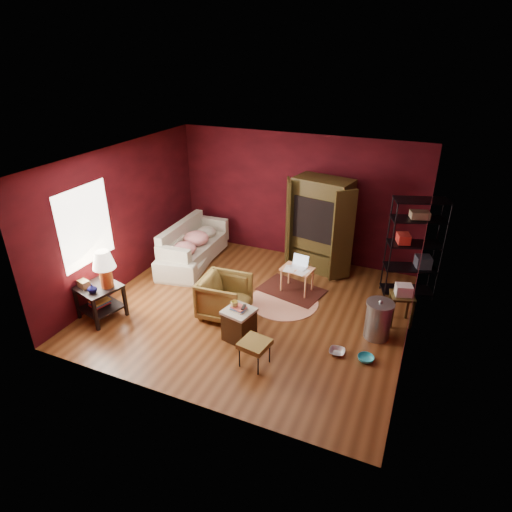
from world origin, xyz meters
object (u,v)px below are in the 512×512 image
(side_table, at_px, (102,279))
(tv_armoire, at_px, (320,224))
(laptop_desk, at_px, (298,271))
(armchair, at_px, (224,295))
(wire_shelving, at_px, (415,245))
(hamper, at_px, (239,324))
(sofa, at_px, (191,243))

(side_table, height_order, tv_armoire, tv_armoire)
(laptop_desk, bearing_deg, tv_armoire, 92.12)
(armchair, xyz_separation_m, wire_shelving, (2.97, 2.05, 0.67))
(hamper, height_order, laptop_desk, laptop_desk)
(sofa, distance_m, hamper, 3.09)
(side_table, distance_m, tv_armoire, 4.47)
(sofa, bearing_deg, side_table, 162.91)
(armchair, bearing_deg, laptop_desk, -39.04)
(laptop_desk, bearing_deg, side_table, -135.06)
(sofa, bearing_deg, hamper, -145.53)
(sofa, xyz_separation_m, laptop_desk, (2.60, -0.31, 0.01))
(hamper, bearing_deg, sofa, 135.51)
(laptop_desk, bearing_deg, hamper, -94.70)
(tv_armoire, height_order, wire_shelving, tv_armoire)
(armchair, xyz_separation_m, tv_armoire, (1.03, 2.45, 0.63))
(armchair, relative_size, laptop_desk, 1.12)
(sofa, xyz_separation_m, side_table, (-0.27, -2.52, 0.34))
(side_table, height_order, laptop_desk, side_table)
(laptop_desk, xyz_separation_m, tv_armoire, (0.10, 1.12, 0.59))
(side_table, xyz_separation_m, tv_armoire, (2.96, 3.33, 0.27))
(hamper, xyz_separation_m, tv_armoire, (0.50, 2.97, 0.76))
(side_table, relative_size, hamper, 2.03)
(sofa, xyz_separation_m, wire_shelving, (4.63, 0.41, 0.64))
(armchair, bearing_deg, side_table, 110.71)
(wire_shelving, bearing_deg, side_table, -168.04)
(side_table, bearing_deg, tv_armoire, 48.33)
(armchair, bearing_deg, hamper, -138.39)
(sofa, height_order, side_table, side_table)
(armchair, distance_m, tv_armoire, 2.73)
(laptop_desk, height_order, wire_shelving, wire_shelving)
(armchair, relative_size, hamper, 1.29)
(side_table, distance_m, wire_shelving, 5.72)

